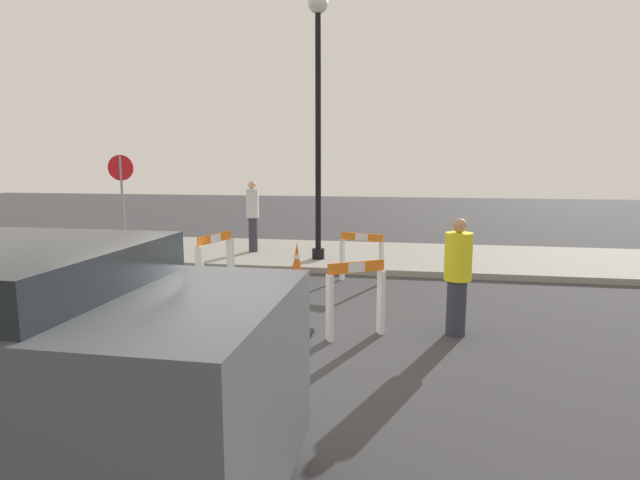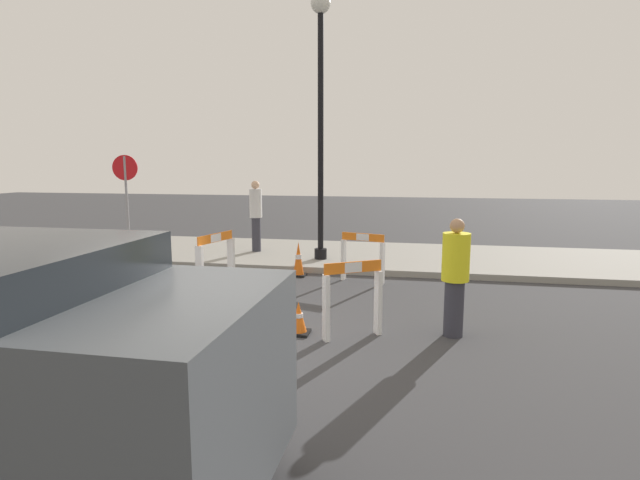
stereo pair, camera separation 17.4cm
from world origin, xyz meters
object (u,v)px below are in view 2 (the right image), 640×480
Objects in this scene: person_worker at (455,274)px; person_pedestrian at (256,213)px; stop_sign at (126,189)px; streetlamp_post at (321,94)px.

person_worker is 0.91× the size of person_pedestrian.
stop_sign reaches higher than person_pedestrian.
streetlamp_post is 3.64× the size of person_worker.
stop_sign is 1.35× the size of person_pedestrian.
streetlamp_post is 2.44× the size of stop_sign.
streetlamp_post is at bearing 171.91° from person_pedestrian.
streetlamp_post is at bearing -29.25° from person_worker.
person_worker is (2.72, -4.46, -3.00)m from streetlamp_post.
stop_sign is 1.49× the size of person_worker.
person_worker is (7.38, -4.05, -0.88)m from stop_sign.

